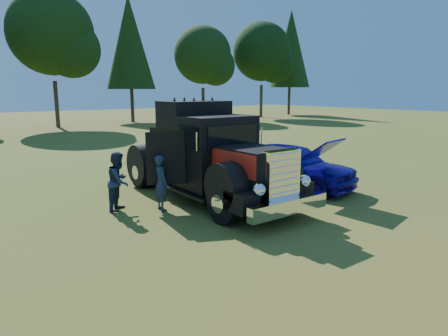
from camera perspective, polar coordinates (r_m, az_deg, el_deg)
The scene contains 5 objects.
ground at distance 10.71m, azimuth -2.06°, elevation -7.07°, with size 120.00×120.00×0.00m, color #375C1B.
diamond_t_truck at distance 12.15m, azimuth -2.01°, elevation 1.33°, with size 3.29×7.16×3.00m.
hotrod_coupe at distance 14.02m, azimuth 9.49°, elevation 0.43°, with size 2.80×4.86×1.89m.
spectator_near at distance 11.27m, azimuth -8.97°, elevation -2.12°, with size 0.57×0.38×1.58m, color #1F2F4A.
spectator_far at distance 11.54m, azimuth -14.79°, elevation -1.84°, with size 0.81×0.63×1.66m, color #1D1F45.
Camera 1 is at (-5.80, -8.37, 3.33)m, focal length 32.00 mm.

